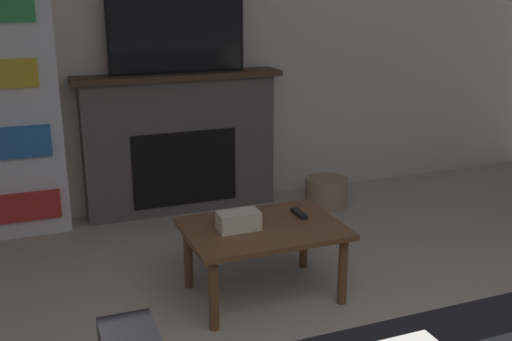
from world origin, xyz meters
name	(u,v)px	position (x,y,z in m)	size (l,w,h in m)	color
wall_back	(181,28)	(0.00, 3.83, 1.35)	(6.61, 0.06, 2.70)	beige
fireplace	(181,143)	(-0.07, 3.69, 0.53)	(1.52, 0.28, 1.05)	#605651
tv	(177,29)	(-0.07, 3.67, 1.36)	(0.98, 0.03, 0.63)	black
coffee_table	(264,236)	(0.00, 2.21, 0.35)	(0.84, 0.60, 0.41)	brown
tissue_box	(239,221)	(-0.14, 2.21, 0.46)	(0.22, 0.12, 0.10)	beige
remote_control	(299,213)	(0.25, 2.28, 0.42)	(0.04, 0.15, 0.02)	black
storage_basket	(326,192)	(1.00, 3.36, 0.11)	(0.33, 0.33, 0.22)	tan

